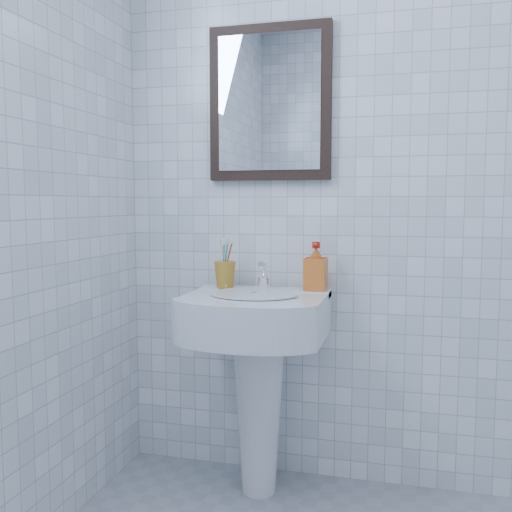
# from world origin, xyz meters

# --- Properties ---
(wall_back) EXTENTS (2.20, 0.02, 2.50)m
(wall_back) POSITION_xyz_m (0.00, 1.20, 1.25)
(wall_back) COLOR white
(wall_back) RESTS_ON ground
(washbasin) EXTENTS (0.53, 0.39, 0.81)m
(washbasin) POSITION_xyz_m (-0.48, 0.98, 0.54)
(washbasin) COLOR white
(washbasin) RESTS_ON ground
(faucet) EXTENTS (0.05, 0.10, 0.11)m
(faucet) POSITION_xyz_m (-0.48, 1.08, 0.85)
(faucet) COLOR white
(faucet) RESTS_ON washbasin
(toothbrush_cup) EXTENTS (0.11, 0.11, 0.11)m
(toothbrush_cup) POSITION_xyz_m (-0.65, 1.08, 0.86)
(toothbrush_cup) COLOR #B67C24
(toothbrush_cup) RESTS_ON washbasin
(soap_dispenser) EXTENTS (0.09, 0.09, 0.19)m
(soap_dispenser) POSITION_xyz_m (-0.28, 1.10, 0.90)
(soap_dispenser) COLOR #CA4413
(soap_dispenser) RESTS_ON washbasin
(wall_mirror) EXTENTS (0.50, 0.04, 0.62)m
(wall_mirror) POSITION_xyz_m (-0.48, 1.18, 1.55)
(wall_mirror) COLOR black
(wall_mirror) RESTS_ON wall_back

